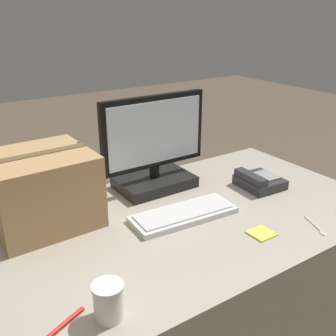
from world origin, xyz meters
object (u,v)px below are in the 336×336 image
(monitor, at_px, (154,154))
(paper_cup_left, at_px, (109,301))
(keyboard, at_px, (184,214))
(cardboard_box, at_px, (42,189))
(sticky_note_pad, at_px, (261,233))
(pen_marker, at_px, (65,323))
(spoon, at_px, (318,228))
(desk_phone, at_px, (259,181))

(monitor, relative_size, paper_cup_left, 4.82)
(keyboard, bearing_deg, paper_cup_left, -141.60)
(paper_cup_left, height_order, cardboard_box, cardboard_box)
(monitor, xyz_separation_m, sticky_note_pad, (0.11, -0.56, -0.16))
(pen_marker, xyz_separation_m, sticky_note_pad, (0.75, 0.03, -0.00))
(spoon, xyz_separation_m, pen_marker, (-0.95, 0.06, 0.00))
(monitor, bearing_deg, pen_marker, -137.29)
(keyboard, distance_m, cardboard_box, 0.54)
(monitor, relative_size, pen_marker, 3.97)
(pen_marker, relative_size, sticky_note_pad, 1.52)
(keyboard, xyz_separation_m, desk_phone, (0.45, 0.04, 0.01))
(paper_cup_left, relative_size, pen_marker, 0.82)
(pen_marker, bearing_deg, cardboard_box, 53.53)
(desk_phone, bearing_deg, monitor, 149.89)
(desk_phone, height_order, sticky_note_pad, desk_phone)
(keyboard, relative_size, sticky_note_pad, 5.16)
(monitor, distance_m, spoon, 0.74)
(paper_cup_left, relative_size, spoon, 0.75)
(desk_phone, xyz_separation_m, paper_cup_left, (-0.93, -0.37, 0.02))
(desk_phone, distance_m, cardboard_box, 0.94)
(paper_cup_left, bearing_deg, monitor, 49.78)
(desk_phone, xyz_separation_m, cardboard_box, (-0.91, 0.22, 0.11))
(keyboard, xyz_separation_m, cardboard_box, (-0.46, 0.26, 0.12))
(monitor, relative_size, sticky_note_pad, 6.03)
(keyboard, height_order, spoon, keyboard)
(sticky_note_pad, bearing_deg, keyboard, 122.01)
(keyboard, height_order, pen_marker, keyboard)
(sticky_note_pad, bearing_deg, cardboard_box, 140.03)
(monitor, distance_m, desk_phone, 0.49)
(paper_cup_left, distance_m, spoon, 0.84)
(spoon, xyz_separation_m, sticky_note_pad, (-0.20, 0.09, 0.00))
(spoon, height_order, sticky_note_pad, sticky_note_pad)
(desk_phone, relative_size, spoon, 1.41)
(cardboard_box, xyz_separation_m, pen_marker, (-0.13, -0.55, -0.13))
(monitor, xyz_separation_m, cardboard_box, (-0.51, -0.04, -0.02))
(paper_cup_left, distance_m, pen_marker, 0.12)
(desk_phone, bearing_deg, cardboard_box, 169.59)
(desk_phone, distance_m, pen_marker, 1.09)
(paper_cup_left, distance_m, sticky_note_pad, 0.64)
(monitor, distance_m, pen_marker, 0.88)
(spoon, distance_m, pen_marker, 0.95)
(spoon, bearing_deg, paper_cup_left, -69.62)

